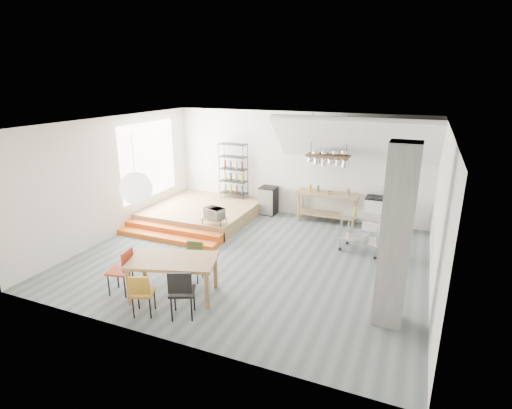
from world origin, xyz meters
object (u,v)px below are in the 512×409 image
at_px(dining_table, 173,263).
at_px(rolling_cart, 362,228).
at_px(stove, 375,212).
at_px(mini_fridge, 268,200).

height_order(dining_table, rolling_cart, rolling_cart).
relative_size(dining_table, rolling_cart, 1.75).
relative_size(stove, dining_table, 0.63).
distance_m(rolling_cart, mini_fridge, 3.70).
bearing_deg(rolling_cart, mini_fridge, 161.97).
relative_size(stove, mini_fridge, 1.34).
bearing_deg(dining_table, mini_fridge, 74.02).
relative_size(rolling_cart, mini_fridge, 1.22).
xyz_separation_m(stove, dining_table, (-3.18, -5.40, 0.23)).
bearing_deg(mini_fridge, dining_table, -88.80).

